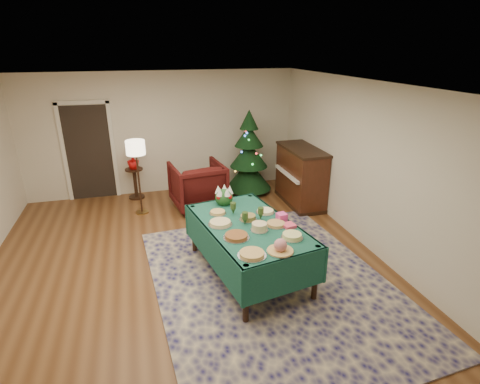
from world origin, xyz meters
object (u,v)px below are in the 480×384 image
object	(u,v)px
buffet_table	(248,234)
piano	(301,177)
potted_plant	(133,163)
armchair	(198,183)
floor_lamp	(136,152)
gift_box	(282,217)
side_table	(135,184)
christmas_tree	(249,156)

from	to	relation	value
buffet_table	piano	bearing A→B (deg)	51.01
potted_plant	armchair	bearing A→B (deg)	-34.05
armchair	floor_lamp	world-z (taller)	floor_lamp
gift_box	side_table	bearing A→B (deg)	120.14
side_table	floor_lamp	bearing A→B (deg)	-84.15
potted_plant	christmas_tree	distance (m)	2.55
gift_box	potted_plant	size ratio (longest dim) A/B	0.29
gift_box	piano	world-z (taller)	piano
buffet_table	gift_box	world-z (taller)	gift_box
buffet_table	armchair	distance (m)	2.69
floor_lamp	armchair	bearing A→B (deg)	0.95
side_table	piano	distance (m)	3.62
buffet_table	gift_box	xyz separation A→B (m)	(0.50, -0.01, 0.22)
christmas_tree	potted_plant	bearing A→B (deg)	173.24
potted_plant	side_table	bearing A→B (deg)	180.00
christmas_tree	buffet_table	bearing A→B (deg)	-106.87
buffet_table	side_table	distance (m)	3.86
christmas_tree	side_table	bearing A→B (deg)	173.24
armchair	christmas_tree	distance (m)	1.43
armchair	potted_plant	world-z (taller)	armchair
buffet_table	floor_lamp	distance (m)	3.09
floor_lamp	side_table	world-z (taller)	floor_lamp
buffet_table	side_table	world-z (taller)	buffet_table
gift_box	side_table	size ratio (longest dim) A/B	0.19
potted_plant	floor_lamp	bearing A→B (deg)	-84.15
buffet_table	christmas_tree	distance (m)	3.37
armchair	side_table	world-z (taller)	armchair
floor_lamp	christmas_tree	bearing A→B (deg)	13.10
buffet_table	armchair	bearing A→B (deg)	96.34
side_table	gift_box	bearing A→B (deg)	-59.86
gift_box	piano	xyz separation A→B (m)	(1.34, 2.29, -0.27)
christmas_tree	piano	xyz separation A→B (m)	(0.86, -0.95, -0.26)
side_table	piano	size ratio (longest dim) A/B	0.48
armchair	piano	distance (m)	2.18
christmas_tree	gift_box	bearing A→B (deg)	-98.40
side_table	potted_plant	xyz separation A→B (m)	(0.00, 0.00, 0.47)
christmas_tree	armchair	bearing A→B (deg)	-156.71
side_table	potted_plant	world-z (taller)	potted_plant
floor_lamp	gift_box	bearing A→B (deg)	-53.64
armchair	piano	xyz separation A→B (m)	(2.14, -0.40, 0.07)
armchair	side_table	xyz separation A→B (m)	(-1.26, 0.85, -0.19)
gift_box	christmas_tree	distance (m)	3.27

